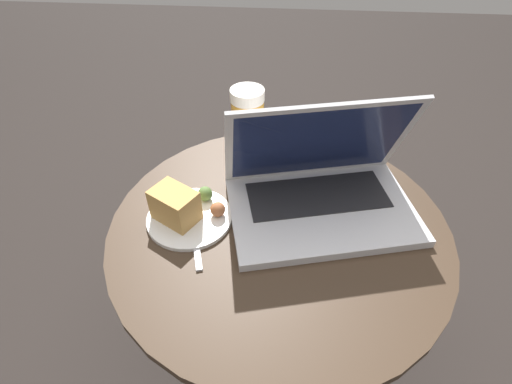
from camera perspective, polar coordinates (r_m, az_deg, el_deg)
ground_plane at (r=1.23m, az=2.36°, el=-20.89°), size 6.00×6.00×0.00m
table at (r=0.92m, az=3.02°, el=-10.05°), size 0.70×0.70×0.50m
napkin at (r=0.85m, az=-9.37°, el=-3.26°), size 0.17×0.13×0.00m
laptop at (r=0.84m, az=9.18°, el=0.63°), size 0.43×0.33×0.25m
beer_glass at (r=0.94m, az=-1.18°, el=9.48°), size 0.08×0.08×0.18m
snack_plate at (r=0.82m, az=-10.27°, el=-2.58°), size 0.18×0.18×0.08m
fork at (r=0.81m, az=-8.79°, el=-5.65°), size 0.07×0.17×0.00m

